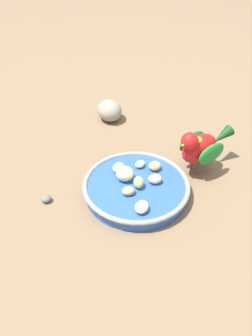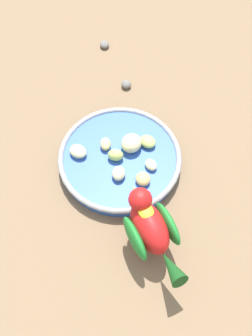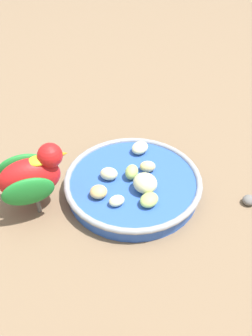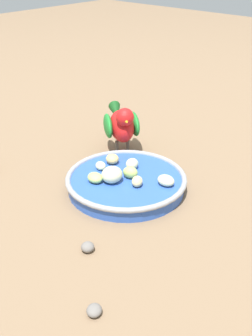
{
  "view_description": "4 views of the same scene",
  "coord_description": "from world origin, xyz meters",
  "px_view_note": "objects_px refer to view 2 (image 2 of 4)",
  "views": [
    {
      "loc": [
        -0.14,
        0.54,
        0.51
      ],
      "look_at": [
        0.02,
        0.01,
        0.06
      ],
      "focal_mm": 36.11,
      "sensor_mm": 36.0,
      "label": 1
    },
    {
      "loc": [
        -0.38,
        -0.19,
        0.72
      ],
      "look_at": [
        -0.04,
        -0.01,
        0.05
      ],
      "focal_mm": 46.74,
      "sensor_mm": 36.0,
      "label": 2
    },
    {
      "loc": [
        0.24,
        -0.39,
        0.47
      ],
      "look_at": [
        -0.01,
        0.0,
        0.06
      ],
      "focal_mm": 41.84,
      "sensor_mm": 36.0,
      "label": 3
    },
    {
      "loc": [
        0.52,
        0.49,
        0.43
      ],
      "look_at": [
        0.0,
        0.03,
        0.05
      ],
      "focal_mm": 45.98,
      "sensor_mm": 36.0,
      "label": 4
    }
  ],
  "objects_px": {
    "apple_piece_5": "(119,173)",
    "apple_piece_4": "(131,143)",
    "apple_piece_6": "(148,142)",
    "pebble_0": "(126,84)",
    "feeding_bowl": "(120,160)",
    "apple_piece_7": "(143,179)",
    "apple_piece_2": "(116,155)",
    "apple_piece_0": "(78,151)",
    "pebble_1": "(104,44)",
    "apple_piece_1": "(104,146)",
    "parrot": "(151,228)",
    "apple_piece_3": "(151,165)"
  },
  "relations": [
    {
      "from": "apple_piece_5",
      "to": "apple_piece_4",
      "type": "bearing_deg",
      "value": 7.09
    },
    {
      "from": "apple_piece_6",
      "to": "pebble_0",
      "type": "distance_m",
      "value": 0.17
    },
    {
      "from": "feeding_bowl",
      "to": "apple_piece_7",
      "type": "bearing_deg",
      "value": -113.25
    },
    {
      "from": "apple_piece_7",
      "to": "pebble_0",
      "type": "xyz_separation_m",
      "value": [
        0.2,
        0.14,
        -0.03
      ]
    },
    {
      "from": "apple_piece_2",
      "to": "apple_piece_4",
      "type": "bearing_deg",
      "value": -23.32
    },
    {
      "from": "apple_piece_0",
      "to": "pebble_1",
      "type": "distance_m",
      "value": 0.31
    },
    {
      "from": "apple_piece_1",
      "to": "apple_piece_7",
      "type": "bearing_deg",
      "value": -107.27
    },
    {
      "from": "apple_piece_0",
      "to": "apple_piece_6",
      "type": "relative_size",
      "value": 1.06
    },
    {
      "from": "apple_piece_4",
      "to": "apple_piece_6",
      "type": "xyz_separation_m",
      "value": [
        0.02,
        -0.02,
        -0.01
      ]
    },
    {
      "from": "apple_piece_5",
      "to": "pebble_1",
      "type": "xyz_separation_m",
      "value": [
        0.29,
        0.2,
        -0.03
      ]
    },
    {
      "from": "apple_piece_7",
      "to": "apple_piece_2",
      "type": "bearing_deg",
      "value": 73.17
    },
    {
      "from": "apple_piece_1",
      "to": "parrot",
      "type": "distance_m",
      "value": 0.2
    },
    {
      "from": "apple_piece_7",
      "to": "parrot",
      "type": "relative_size",
      "value": 0.19
    },
    {
      "from": "apple_piece_6",
      "to": "pebble_1",
      "type": "xyz_separation_m",
      "value": [
        0.21,
        0.21,
        -0.03
      ]
    },
    {
      "from": "apple_piece_2",
      "to": "pebble_1",
      "type": "bearing_deg",
      "value": 33.2
    },
    {
      "from": "apple_piece_3",
      "to": "apple_piece_6",
      "type": "relative_size",
      "value": 0.79
    },
    {
      "from": "apple_piece_3",
      "to": "apple_piece_4",
      "type": "relative_size",
      "value": 0.64
    },
    {
      "from": "apple_piece_3",
      "to": "pebble_1",
      "type": "relative_size",
      "value": 1.13
    },
    {
      "from": "parrot",
      "to": "pebble_1",
      "type": "relative_size",
      "value": 6.55
    },
    {
      "from": "apple_piece_5",
      "to": "pebble_0",
      "type": "height_order",
      "value": "apple_piece_5"
    },
    {
      "from": "apple_piece_4",
      "to": "apple_piece_6",
      "type": "relative_size",
      "value": 1.25
    },
    {
      "from": "apple_piece_0",
      "to": "apple_piece_6",
      "type": "xyz_separation_m",
      "value": [
        0.08,
        -0.1,
        -0.0
      ]
    },
    {
      "from": "apple_piece_2",
      "to": "parrot",
      "type": "relative_size",
      "value": 0.2
    },
    {
      "from": "feeding_bowl",
      "to": "apple_piece_7",
      "type": "distance_m",
      "value": 0.07
    },
    {
      "from": "apple_piece_6",
      "to": "pebble_1",
      "type": "height_order",
      "value": "apple_piece_6"
    },
    {
      "from": "apple_piece_4",
      "to": "apple_piece_0",
      "type": "bearing_deg",
      "value": 125.95
    },
    {
      "from": "pebble_0",
      "to": "apple_piece_3",
      "type": "bearing_deg",
      "value": -140.17
    },
    {
      "from": "apple_piece_5",
      "to": "apple_piece_6",
      "type": "height_order",
      "value": "apple_piece_5"
    },
    {
      "from": "apple_piece_1",
      "to": "apple_piece_0",
      "type": "bearing_deg",
      "value": 132.17
    },
    {
      "from": "apple_piece_0",
      "to": "apple_piece_6",
      "type": "height_order",
      "value": "same"
    },
    {
      "from": "apple_piece_3",
      "to": "parrot",
      "type": "distance_m",
      "value": 0.14
    },
    {
      "from": "apple_piece_2",
      "to": "pebble_1",
      "type": "xyz_separation_m",
      "value": [
        0.26,
        0.17,
        -0.03
      ]
    },
    {
      "from": "apple_piece_2",
      "to": "apple_piece_6",
      "type": "height_order",
      "value": "apple_piece_2"
    },
    {
      "from": "apple_piece_3",
      "to": "pebble_1",
      "type": "distance_m",
      "value": 0.35
    },
    {
      "from": "apple_piece_1",
      "to": "apple_piece_3",
      "type": "bearing_deg",
      "value": -86.93
    },
    {
      "from": "apple_piece_5",
      "to": "pebble_0",
      "type": "distance_m",
      "value": 0.24
    },
    {
      "from": "apple_piece_3",
      "to": "apple_piece_6",
      "type": "bearing_deg",
      "value": 33.73
    },
    {
      "from": "apple_piece_1",
      "to": "apple_piece_6",
      "type": "relative_size",
      "value": 0.84
    },
    {
      "from": "apple_piece_7",
      "to": "feeding_bowl",
      "type": "bearing_deg",
      "value": 66.75
    },
    {
      "from": "apple_piece_0",
      "to": "apple_piece_3",
      "type": "relative_size",
      "value": 1.33
    },
    {
      "from": "apple_piece_5",
      "to": "pebble_0",
      "type": "xyz_separation_m",
      "value": [
        0.21,
        0.1,
        -0.03
      ]
    },
    {
      "from": "apple_piece_3",
      "to": "apple_piece_0",
      "type": "bearing_deg",
      "value": 106.35
    },
    {
      "from": "feeding_bowl",
      "to": "apple_piece_1",
      "type": "relative_size",
      "value": 8.62
    },
    {
      "from": "parrot",
      "to": "pebble_1",
      "type": "distance_m",
      "value": 0.48
    },
    {
      "from": "apple_piece_0",
      "to": "apple_piece_3",
      "type": "xyz_separation_m",
      "value": [
        0.04,
        -0.13,
        -0.0
      ]
    },
    {
      "from": "feeding_bowl",
      "to": "pebble_0",
      "type": "xyz_separation_m",
      "value": [
        0.18,
        0.08,
        -0.01
      ]
    },
    {
      "from": "apple_piece_3",
      "to": "apple_piece_6",
      "type": "height_order",
      "value": "apple_piece_6"
    },
    {
      "from": "feeding_bowl",
      "to": "apple_piece_5",
      "type": "height_order",
      "value": "apple_piece_5"
    },
    {
      "from": "apple_piece_1",
      "to": "apple_piece_2",
      "type": "bearing_deg",
      "value": -108.26
    },
    {
      "from": "parrot",
      "to": "feeding_bowl",
      "type": "bearing_deg",
      "value": -7.35
    }
  ]
}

